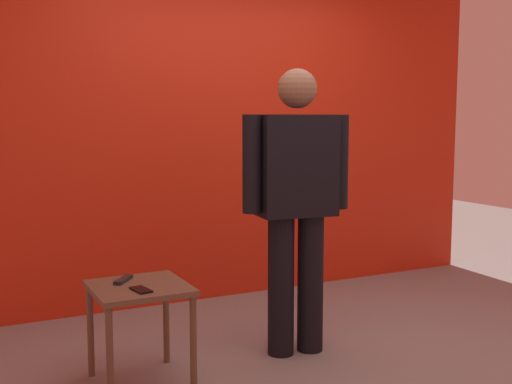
{
  "coord_description": "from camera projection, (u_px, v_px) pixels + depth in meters",
  "views": [
    {
      "loc": [
        -2.06,
        -2.92,
        1.42
      ],
      "look_at": [
        -0.31,
        0.55,
        0.97
      ],
      "focal_mm": 44.27,
      "sensor_mm": 36.0,
      "label": 1
    }
  ],
  "objects": [
    {
      "name": "tv_remote",
      "position": [
        123.0,
        280.0,
        3.42
      ],
      "size": [
        0.14,
        0.16,
        0.02
      ],
      "primitive_type": "cube",
      "rotation": [
        0.0,
        0.0,
        -0.67
      ],
      "color": "black",
      "rests_on": "side_table"
    },
    {
      "name": "standing_person",
      "position": [
        296.0,
        197.0,
        3.76
      ],
      "size": [
        0.68,
        0.28,
        1.71
      ],
      "color": "black",
      "rests_on": "ground_plane"
    },
    {
      "name": "cell_phone",
      "position": [
        141.0,
        290.0,
        3.24
      ],
      "size": [
        0.09,
        0.15,
        0.01
      ],
      "primitive_type": "cube",
      "rotation": [
        0.0,
        0.0,
        0.15
      ],
      "color": "black",
      "rests_on": "side_table"
    },
    {
      "name": "ground_plane",
      "position": [
        346.0,
        364.0,
        3.67
      ],
      "size": [
        12.0,
        12.0,
        0.0
      ],
      "primitive_type": "plane",
      "color": "gray"
    },
    {
      "name": "back_wall_red",
      "position": [
        227.0,
        117.0,
        4.99
      ],
      "size": [
        4.73,
        0.12,
        2.88
      ],
      "primitive_type": "cube",
      "color": "red",
      "rests_on": "ground_plane"
    },
    {
      "name": "side_table",
      "position": [
        140.0,
        301.0,
        3.36
      ],
      "size": [
        0.5,
        0.5,
        0.54
      ],
      "color": "brown",
      "rests_on": "ground_plane"
    }
  ]
}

